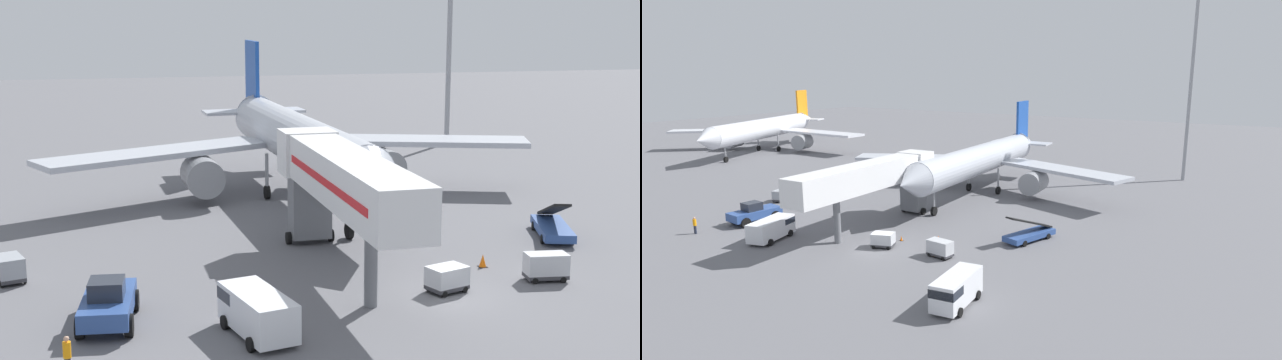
{
  "view_description": "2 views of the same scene",
  "coord_description": "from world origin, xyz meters",
  "views": [
    {
      "loc": [
        -16.39,
        -42.78,
        15.34
      ],
      "look_at": [
        -4.07,
        13.48,
        3.89
      ],
      "focal_mm": 49.65,
      "sensor_mm": 36.0,
      "label": 1
    },
    {
      "loc": [
        32.45,
        -35.99,
        16.61
      ],
      "look_at": [
        -0.89,
        16.43,
        3.76
      ],
      "focal_mm": 29.44,
      "sensor_mm": 36.0,
      "label": 2
    }
  ],
  "objects": [
    {
      "name": "jet_bridge",
      "position": [
        -4.76,
        5.18,
        5.56
      ],
      "size": [
        4.08,
        20.56,
        7.36
      ],
      "color": "silver",
      "rests_on": "ground"
    },
    {
      "name": "safety_cone_alpha",
      "position": [
        3.89,
        4.55,
        0.38
      ],
      "size": [
        0.5,
        0.5,
        0.76
      ],
      "color": "black",
      "rests_on": "ground"
    },
    {
      "name": "baggage_cart_mid_left",
      "position": [
        -23.24,
        7.48,
        0.83
      ],
      "size": [
        1.99,
        2.42,
        1.51
      ],
      "color": "#38383D",
      "rests_on": "ground"
    },
    {
      "name": "ground_crew_worker_foreground",
      "position": [
        -19.27,
        -6.63,
        0.97
      ],
      "size": [
        0.48,
        0.48,
        1.82
      ],
      "color": "#1E2333",
      "rests_on": "ground"
    },
    {
      "name": "ground_plane",
      "position": [
        0.0,
        0.0,
        0.0
      ],
      "size": [
        300.0,
        300.0,
        0.0
      ],
      "primitive_type": "plane",
      "color": "slate"
    },
    {
      "name": "apron_light_mast",
      "position": [
        18.56,
        50.26,
        20.83
      ],
      "size": [
        2.4,
        2.4,
        30.91
      ],
      "color": "#93969B",
      "rests_on": "ground"
    },
    {
      "name": "service_van_rear_right",
      "position": [
        13.16,
        -6.5,
        1.33
      ],
      "size": [
        2.7,
        5.34,
        2.33
      ],
      "color": "silver",
      "rests_on": "ground"
    },
    {
      "name": "pushback_tug",
      "position": [
        -17.71,
        -0.57,
        1.09
      ],
      "size": [
        3.04,
        5.76,
        2.35
      ],
      "color": "#2D4C8E",
      "rests_on": "ground"
    },
    {
      "name": "baggage_cart_far_right",
      "position": [
        0.16,
        0.61,
        0.8
      ],
      "size": [
        2.44,
        2.05,
        1.44
      ],
      "color": "#38383D",
      "rests_on": "ground"
    },
    {
      "name": "baggage_cart_mid_center",
      "position": [
        6.34,
        1.33,
        0.87
      ],
      "size": [
        2.45,
        1.45,
        1.58
      ],
      "color": "#38383D",
      "rests_on": "ground"
    },
    {
      "name": "airplane_at_gate",
      "position": [
        -3.43,
        25.62,
        4.65
      ],
      "size": [
        40.67,
        39.4,
        12.0
      ],
      "color": "#B7BCC6",
      "rests_on": "ground"
    },
    {
      "name": "safety_cone_bravo",
      "position": [
        0.37,
        3.11,
        0.24
      ],
      "size": [
        0.32,
        0.32,
        0.5
      ],
      "color": "black",
      "rests_on": "ground"
    },
    {
      "name": "belt_loader_truck",
      "position": [
        11.17,
        10.07,
        0.75
      ],
      "size": [
        3.56,
        6.19,
        2.93
      ],
      "color": "#2D4C8E",
      "rests_on": "ground"
    },
    {
      "name": "service_van_far_center",
      "position": [
        -10.86,
        -3.52,
        1.22
      ],
      "size": [
        3.33,
        5.52,
        2.13
      ],
      "color": "white",
      "rests_on": "ground"
    },
    {
      "name": "airplane_background",
      "position": [
        -61.79,
        35.01,
        4.7
      ],
      "size": [
        41.01,
        40.95,
        12.29
      ],
      "color": "silver",
      "rests_on": "ground"
    }
  ]
}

